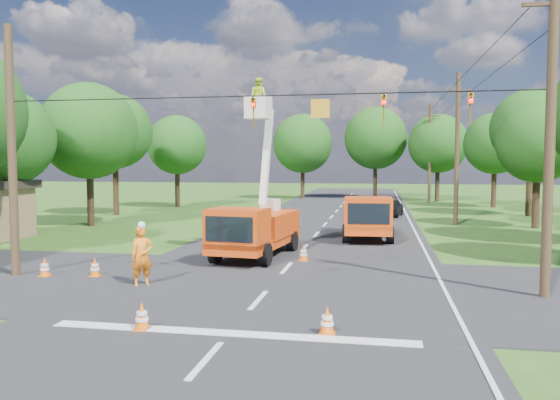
% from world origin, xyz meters
% --- Properties ---
extents(ground, '(140.00, 140.00, 0.00)m').
position_xyz_m(ground, '(0.00, 20.00, 0.00)').
color(ground, '#295319').
rests_on(ground, ground).
extents(road_main, '(12.00, 100.00, 0.06)m').
position_xyz_m(road_main, '(0.00, 20.00, 0.00)').
color(road_main, black).
rests_on(road_main, ground).
extents(road_cross, '(56.00, 10.00, 0.07)m').
position_xyz_m(road_cross, '(0.00, 2.00, 0.00)').
color(road_cross, black).
rests_on(road_cross, ground).
extents(stop_bar, '(9.00, 0.45, 0.02)m').
position_xyz_m(stop_bar, '(0.00, -3.20, 0.00)').
color(stop_bar, silver).
rests_on(stop_bar, ground).
extents(edge_line, '(0.12, 90.00, 0.02)m').
position_xyz_m(edge_line, '(5.60, 20.00, 0.00)').
color(edge_line, silver).
rests_on(edge_line, ground).
extents(bucket_truck, '(3.04, 6.37, 7.78)m').
position_xyz_m(bucket_truck, '(-1.77, 7.25, 1.63)').
color(bucket_truck, '#C6430D').
rests_on(bucket_truck, ground).
extents(second_truck, '(2.80, 6.48, 2.38)m').
position_xyz_m(second_truck, '(2.86, 13.99, 1.24)').
color(second_truck, '#C6430D').
rests_on(second_truck, ground).
extents(ground_worker, '(0.88, 0.83, 2.02)m').
position_xyz_m(ground_worker, '(-4.28, 1.33, 1.01)').
color(ground_worker, orange).
rests_on(ground_worker, ground).
extents(distant_car, '(2.26, 4.11, 1.32)m').
position_xyz_m(distant_car, '(4.35, 26.65, 0.66)').
color(distant_car, black).
rests_on(distant_car, ground).
extents(traffic_cone_0, '(0.38, 0.38, 0.71)m').
position_xyz_m(traffic_cone_0, '(-2.20, -3.25, 0.36)').
color(traffic_cone_0, '#EE5E0C').
rests_on(traffic_cone_0, ground).
extents(traffic_cone_1, '(0.38, 0.38, 0.71)m').
position_xyz_m(traffic_cone_1, '(2.31, -2.78, 0.36)').
color(traffic_cone_1, '#EE5E0C').
rests_on(traffic_cone_1, ground).
extents(traffic_cone_2, '(0.38, 0.38, 0.71)m').
position_xyz_m(traffic_cone_2, '(0.41, 6.76, 0.36)').
color(traffic_cone_2, '#EE5E0C').
rests_on(traffic_cone_2, ground).
extents(traffic_cone_3, '(0.38, 0.38, 0.71)m').
position_xyz_m(traffic_cone_3, '(-6.56, 2.33, 0.36)').
color(traffic_cone_3, '#EE5E0C').
rests_on(traffic_cone_3, ground).
extents(traffic_cone_4, '(0.38, 0.38, 0.71)m').
position_xyz_m(traffic_cone_4, '(-8.34, 2.00, 0.36)').
color(traffic_cone_4, '#EE5E0C').
rests_on(traffic_cone_4, ground).
extents(traffic_cone_6, '(0.38, 0.38, 0.71)m').
position_xyz_m(traffic_cone_6, '(3.82, 16.65, 0.36)').
color(traffic_cone_6, '#EE5E0C').
rests_on(traffic_cone_6, ground).
extents(pole_right_near, '(1.80, 0.30, 10.00)m').
position_xyz_m(pole_right_near, '(8.50, 2.00, 5.11)').
color(pole_right_near, '#4C3823').
rests_on(pole_right_near, ground).
extents(pole_right_mid, '(1.80, 0.30, 10.00)m').
position_xyz_m(pole_right_mid, '(8.50, 22.00, 5.11)').
color(pole_right_mid, '#4C3823').
rests_on(pole_right_mid, ground).
extents(pole_right_far, '(1.80, 0.30, 10.00)m').
position_xyz_m(pole_right_far, '(8.50, 42.00, 5.11)').
color(pole_right_far, '#4C3823').
rests_on(pole_right_far, ground).
extents(pole_left, '(0.30, 0.30, 9.00)m').
position_xyz_m(pole_left, '(-9.50, 2.00, 4.50)').
color(pole_left, '#4C3823').
rests_on(pole_left, ground).
extents(signal_span, '(18.00, 0.29, 1.07)m').
position_xyz_m(signal_span, '(2.23, 1.99, 5.88)').
color(signal_span, black).
rests_on(signal_span, ground).
extents(tree_left_c, '(5.20, 5.20, 8.06)m').
position_xyz_m(tree_left_c, '(-16.50, 11.00, 5.44)').
color(tree_left_c, '#382616').
rests_on(tree_left_c, ground).
extents(tree_left_d, '(6.20, 6.20, 9.24)m').
position_xyz_m(tree_left_d, '(-15.00, 17.00, 6.12)').
color(tree_left_d, '#382616').
rests_on(tree_left_d, ground).
extents(tree_left_e, '(5.80, 5.80, 9.41)m').
position_xyz_m(tree_left_e, '(-16.80, 24.00, 6.49)').
color(tree_left_e, '#382616').
rests_on(tree_left_e, ground).
extents(tree_left_f, '(5.40, 5.40, 8.40)m').
position_xyz_m(tree_left_f, '(-14.80, 32.00, 5.69)').
color(tree_left_f, '#382616').
rests_on(tree_left_f, ground).
extents(tree_right_c, '(5.00, 5.00, 7.83)m').
position_xyz_m(tree_right_c, '(13.20, 21.00, 5.31)').
color(tree_right_c, '#382616').
rests_on(tree_right_c, ground).
extents(tree_right_d, '(6.00, 6.00, 9.70)m').
position_xyz_m(tree_right_d, '(14.80, 29.00, 6.68)').
color(tree_right_d, '#382616').
rests_on(tree_right_d, ground).
extents(tree_right_e, '(5.60, 5.60, 8.63)m').
position_xyz_m(tree_right_e, '(13.80, 37.00, 5.81)').
color(tree_right_e, '#382616').
rests_on(tree_right_e, ground).
extents(tree_far_a, '(6.60, 6.60, 9.50)m').
position_xyz_m(tree_far_a, '(-5.00, 45.00, 6.19)').
color(tree_far_a, '#382616').
rests_on(tree_far_a, ground).
extents(tree_far_b, '(7.00, 7.00, 10.32)m').
position_xyz_m(tree_far_b, '(3.00, 47.00, 6.81)').
color(tree_far_b, '#382616').
rests_on(tree_far_b, ground).
extents(tree_far_c, '(6.20, 6.20, 9.18)m').
position_xyz_m(tree_far_c, '(9.50, 44.00, 6.06)').
color(tree_far_c, '#382616').
rests_on(tree_far_c, ground).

